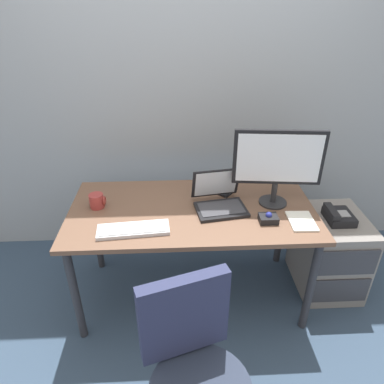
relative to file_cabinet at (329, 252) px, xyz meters
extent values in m
plane|color=#33465D|center=(-1.00, -0.06, -0.29)|extent=(8.00, 8.00, 0.00)
cube|color=#99A0A7|center=(-1.00, 0.68, 1.11)|extent=(6.00, 0.10, 2.80)
cube|color=brown|center=(-1.00, -0.06, 0.43)|extent=(1.55, 0.78, 0.03)
cylinder|color=#2D2D33|center=(-1.71, -0.39, 0.06)|extent=(0.05, 0.05, 0.71)
cylinder|color=#2D2D33|center=(-0.28, -0.39, 0.06)|extent=(0.05, 0.05, 0.71)
cylinder|color=#2D2D33|center=(-1.71, 0.27, 0.06)|extent=(0.05, 0.05, 0.71)
cylinder|color=#2D2D33|center=(-0.28, 0.27, 0.06)|extent=(0.05, 0.05, 0.71)
cube|color=gray|center=(0.00, 0.00, 0.00)|extent=(0.42, 0.52, 0.58)
cube|color=#38383D|center=(0.00, -0.26, 0.13)|extent=(0.38, 0.01, 0.20)
cube|color=#38383D|center=(0.00, -0.26, -0.12)|extent=(0.38, 0.01, 0.20)
cube|color=black|center=(0.00, -0.02, 0.32)|extent=(0.17, 0.20, 0.06)
cube|color=black|center=(-0.06, -0.02, 0.36)|extent=(0.05, 0.18, 0.04)
cube|color=gray|center=(0.02, -0.03, 0.35)|extent=(0.07, 0.08, 0.01)
cube|color=#2B3051|center=(-1.07, -0.89, 0.43)|extent=(0.40, 0.18, 0.42)
cylinder|color=#262628|center=(-0.47, -0.02, 0.45)|extent=(0.18, 0.18, 0.01)
cylinder|color=#262628|center=(-0.47, -0.02, 0.52)|extent=(0.04, 0.04, 0.13)
cube|color=black|center=(-0.47, -0.02, 0.77)|extent=(0.55, 0.08, 0.35)
cube|color=white|center=(-0.47, -0.03, 0.77)|extent=(0.50, 0.06, 0.31)
cube|color=silver|center=(-1.35, -0.29, 0.46)|extent=(0.42, 0.17, 0.02)
cube|color=white|center=(-1.35, -0.29, 0.47)|extent=(0.39, 0.15, 0.01)
cube|color=black|center=(-0.82, -0.10, 0.46)|extent=(0.34, 0.27, 0.02)
cube|color=#38383D|center=(-0.82, -0.10, 0.47)|extent=(0.30, 0.21, 0.00)
cube|color=black|center=(-0.84, 0.04, 0.57)|extent=(0.32, 0.12, 0.21)
cube|color=silver|center=(-0.84, 0.03, 0.57)|extent=(0.28, 0.10, 0.19)
cube|color=black|center=(-0.55, -0.23, 0.47)|extent=(0.11, 0.09, 0.04)
sphere|color=navy|center=(-0.55, -0.23, 0.49)|extent=(0.04, 0.04, 0.04)
cylinder|color=#9A322F|center=(-1.60, -0.01, 0.49)|extent=(0.09, 0.09, 0.09)
torus|color=maroon|center=(-1.55, -0.01, 0.49)|extent=(0.01, 0.06, 0.06)
cube|color=white|center=(-0.35, -0.24, 0.45)|extent=(0.15, 0.21, 0.01)
cube|color=black|center=(-0.74, 0.13, 0.45)|extent=(0.14, 0.15, 0.01)
camera|label=1|loc=(-1.09, -1.94, 1.64)|focal=32.87mm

